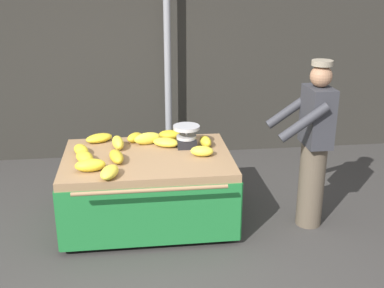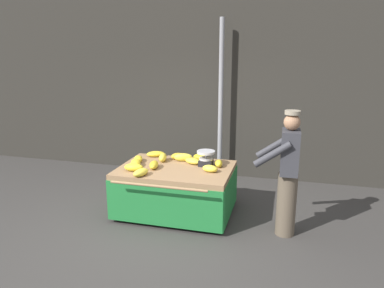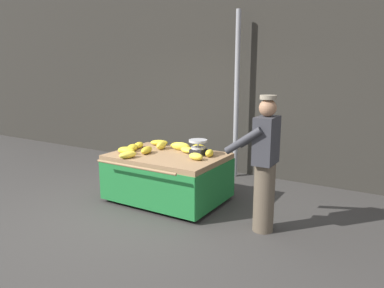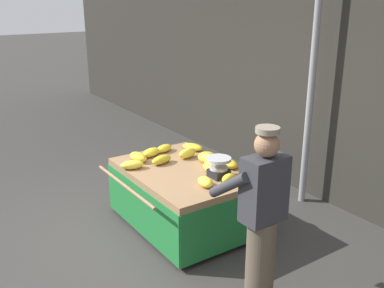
{
  "view_description": "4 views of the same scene",
  "coord_description": "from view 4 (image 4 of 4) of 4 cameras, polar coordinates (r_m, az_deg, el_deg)",
  "views": [
    {
      "loc": [
        -0.04,
        -3.78,
        2.53
      ],
      "look_at": [
        0.52,
        0.68,
        0.9
      ],
      "focal_mm": 45.6,
      "sensor_mm": 36.0,
      "label": 1
    },
    {
      "loc": [
        1.67,
        -4.11,
        2.41
      ],
      "look_at": [
        0.29,
        0.97,
        1.08
      ],
      "focal_mm": 33.52,
      "sensor_mm": 36.0,
      "label": 2
    },
    {
      "loc": [
        3.16,
        -3.56,
        2.02
      ],
      "look_at": [
        0.49,
        0.86,
        0.94
      ],
      "focal_mm": 33.62,
      "sensor_mm": 36.0,
      "label": 3
    },
    {
      "loc": [
        4.19,
        -1.84,
        2.72
      ],
      "look_at": [
        0.21,
        0.85,
        1.09
      ],
      "focal_mm": 41.26,
      "sensor_mm": 36.0,
      "label": 4
    }
  ],
  "objects": [
    {
      "name": "weighing_scale",
      "position": [
        5.03,
        3.48,
        -3.02
      ],
      "size": [
        0.28,
        0.28,
        0.23
      ],
      "color": "black",
      "rests_on": "banana_cart"
    },
    {
      "name": "banana_bunch_6",
      "position": [
        5.23,
        2.38,
        -2.95
      ],
      "size": [
        0.33,
        0.27,
        0.09
      ],
      "primitive_type": "ellipsoid",
      "rotation": [
        0.0,
        0.0,
        1.13
      ],
      "color": "yellow",
      "rests_on": "banana_cart"
    },
    {
      "name": "banana_bunch_2",
      "position": [
        5.85,
        -3.66,
        -0.58
      ],
      "size": [
        0.21,
        0.3,
        0.1
      ],
      "primitive_type": "ellipsoid",
      "rotation": [
        0.0,
        0.0,
        0.34
      ],
      "color": "yellow",
      "rests_on": "banana_cart"
    },
    {
      "name": "banana_bunch_4",
      "position": [
        5.58,
        1.97,
        -1.5
      ],
      "size": [
        0.23,
        0.24,
        0.1
      ],
      "primitive_type": "ellipsoid",
      "rotation": [
        0.0,
        0.0,
        2.44
      ],
      "color": "gold",
      "rests_on": "banana_cart"
    },
    {
      "name": "vendor_person",
      "position": [
        3.91,
        8.96,
        -9.69
      ],
      "size": [
        0.58,
        0.52,
        1.71
      ],
      "color": "brown",
      "rests_on": "ground"
    },
    {
      "name": "banana_bunch_7",
      "position": [
        5.33,
        4.91,
        -2.59
      ],
      "size": [
        0.26,
        0.19,
        0.09
      ],
      "primitive_type": "ellipsoid",
      "rotation": [
        0.0,
        0.0,
        1.43
      ],
      "color": "gold",
      "rests_on": "banana_cart"
    },
    {
      "name": "street_pole",
      "position": [
        5.9,
        15.11,
        6.42
      ],
      "size": [
        0.09,
        0.09,
        3.05
      ],
      "primitive_type": "cylinder",
      "color": "gray",
      "rests_on": "ground"
    },
    {
      "name": "banana_bunch_0",
      "position": [
        5.44,
        -3.96,
        -2.03
      ],
      "size": [
        0.19,
        0.32,
        0.11
      ],
      "primitive_type": "ellipsoid",
      "rotation": [
        0.0,
        0.0,
        0.22
      ],
      "color": "gold",
      "rests_on": "banana_cart"
    },
    {
      "name": "banana_bunch_11",
      "position": [
        5.32,
        -7.74,
        -2.68
      ],
      "size": [
        0.22,
        0.31,
        0.1
      ],
      "primitive_type": "ellipsoid",
      "rotation": [
        0.0,
        0.0,
        2.85
      ],
      "color": "yellow",
      "rests_on": "banana_cart"
    },
    {
      "name": "banana_bunch_1",
      "position": [
        4.9,
        4.81,
        -4.45
      ],
      "size": [
        0.15,
        0.22,
        0.11
      ],
      "primitive_type": "ellipsoid",
      "rotation": [
        0.0,
        0.0,
        0.2
      ],
      "color": "yellow",
      "rests_on": "banana_cart"
    },
    {
      "name": "banana_bunch_9",
      "position": [
        4.81,
        1.74,
        -4.92
      ],
      "size": [
        0.26,
        0.19,
        0.1
      ],
      "primitive_type": "ellipsoid",
      "rotation": [
        0.0,
        0.0,
        1.36
      ],
      "color": "yellow",
      "rests_on": "banana_cart"
    },
    {
      "name": "back_wall",
      "position": [
        6.37,
        14.81,
        12.28
      ],
      "size": [
        16.0,
        0.24,
        4.14
      ],
      "primitive_type": "cube",
      "color": "#2D2B26",
      "rests_on": "ground"
    },
    {
      "name": "banana_cart",
      "position": [
        5.36,
        -1.1,
        -5.2
      ],
      "size": [
        1.71,
        1.4,
        0.74
      ],
      "color": "#93704C",
      "rests_on": "ground"
    },
    {
      "name": "banana_bunch_5",
      "position": [
        5.54,
        -7.0,
        -1.68
      ],
      "size": [
        0.3,
        0.18,
        0.12
      ],
      "primitive_type": "ellipsoid",
      "rotation": [
        0.0,
        0.0,
        1.68
      ],
      "color": "yellow",
      "rests_on": "banana_cart"
    },
    {
      "name": "banana_bunch_3",
      "position": [
        5.42,
        2.03,
        -1.94
      ],
      "size": [
        0.32,
        0.19,
        0.13
      ],
      "primitive_type": "ellipsoid",
      "rotation": [
        0.0,
        0.0,
        1.86
      ],
      "color": "yellow",
      "rests_on": "banana_cart"
    },
    {
      "name": "ground_plane",
      "position": [
        5.32,
        -9.1,
        -12.26
      ],
      "size": [
        60.0,
        60.0,
        0.0
      ],
      "primitive_type": "plane",
      "color": "#383533"
    },
    {
      "name": "banana_bunch_10",
      "position": [
        5.7,
        -5.3,
        -1.08
      ],
      "size": [
        0.24,
        0.32,
        0.11
      ],
      "primitive_type": "ellipsoid",
      "rotation": [
        0.0,
        0.0,
        0.37
      ],
      "color": "yellow",
      "rests_on": "banana_cart"
    },
    {
      "name": "banana_bunch_12",
      "position": [
        5.9,
        0.07,
        -0.39
      ],
      "size": [
        0.34,
        0.27,
        0.09
      ],
      "primitive_type": "ellipsoid",
      "rotation": [
        0.0,
        0.0,
        2.02
      ],
      "color": "yellow",
      "rests_on": "banana_cart"
    },
    {
      "name": "banana_bunch_8",
      "position": [
        5.62,
        -0.61,
        -1.21
      ],
      "size": [
        0.16,
        0.29,
        0.13
      ],
      "primitive_type": "ellipsoid",
      "rotation": [
        0.0,
        0.0,
        0.17
      ],
      "color": "yellow",
      "rests_on": "banana_cart"
    }
  ]
}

